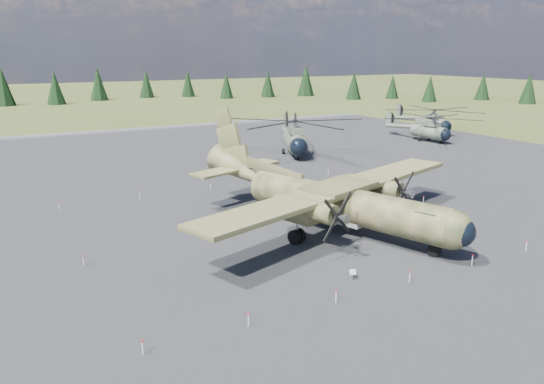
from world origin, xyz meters
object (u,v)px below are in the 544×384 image
transport_plane (328,195)px  helicopter_near (295,130)px  helicopter_far (433,116)px  helicopter_mid (430,124)px

transport_plane → helicopter_near: transport_plane is taller
transport_plane → helicopter_far: bearing=18.5°
helicopter_near → helicopter_far: bearing=33.4°
transport_plane → helicopter_far: 60.71m
transport_plane → helicopter_far: transport_plane is taller
helicopter_near → helicopter_mid: bearing=22.6°
helicopter_mid → helicopter_far: size_ratio=0.90×
transport_plane → helicopter_near: size_ratio=1.11×
transport_plane → helicopter_near: (14.93, 30.02, 0.83)m
transport_plane → helicopter_far: (48.86, 36.03, 0.35)m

